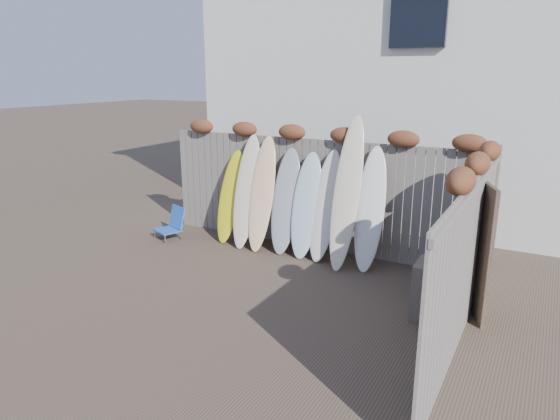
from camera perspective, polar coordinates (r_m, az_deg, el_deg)
The scene contains 15 objects.
ground at distance 7.36m, azimuth -4.60°, elevation -9.74°, with size 80.00×80.00×0.00m, color #493A2D.
back_fence at distance 8.93m, azimuth 4.05°, elevation 2.88°, with size 6.05×0.28×2.24m.
right_fence at distance 6.15m, azimuth 20.64°, elevation -4.38°, with size 0.28×4.40×2.24m.
house at distance 12.44m, azimuth 14.50°, elevation 15.35°, with size 8.50×5.50×6.33m.
beach_chair at distance 9.92m, azimuth -12.20°, elevation -1.54°, with size 0.60×0.62×0.61m.
wooden_crate at distance 6.89m, azimuth 17.78°, elevation -8.86°, with size 0.64×0.53×0.75m, color brown.
lattice_panel at distance 7.13m, azimuth 21.65°, elevation -3.90°, with size 0.05×1.19×1.79m, color #49342C.
surfboard_0 at distance 9.46m, azimuth -5.71°, elevation 1.53°, with size 0.49×0.07×1.79m, color yellow.
surfboard_1 at distance 9.15m, azimuth -3.86°, elevation 2.12°, with size 0.46×0.07×2.12m, color beige.
surfboard_2 at distance 8.98m, azimuth -2.08°, elevation 1.87°, with size 0.46×0.07×2.11m, color #E3967B.
surfboard_3 at distance 8.84m, azimuth 0.65°, elevation 1.03°, with size 0.51×0.07×1.91m, color gray.
surfboard_4 at distance 8.64m, azimuth 3.00°, elevation 0.53°, with size 0.51×0.07×1.87m, color #A0C2D2.
surfboard_5 at distance 8.50m, azimuth 5.19°, elevation 0.46°, with size 0.48×0.07×1.94m, color silver.
surfboard_6 at distance 8.17m, azimuth 7.63°, elevation 1.94°, with size 0.45×0.07×2.57m, color beige.
surfboard_7 at distance 8.19m, azimuth 10.27°, elevation 0.12°, with size 0.47×0.07×2.07m, color silver.
Camera 1 is at (3.72, -5.52, 3.13)m, focal length 32.00 mm.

